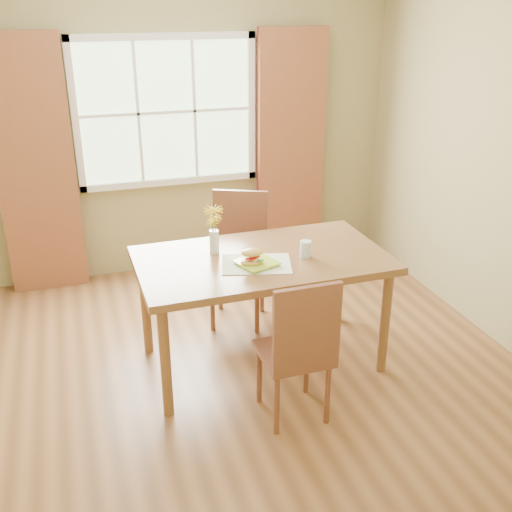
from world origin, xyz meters
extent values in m
cube|color=brown|center=(0.00, 0.00, -0.01)|extent=(4.20, 3.80, 0.02)
cube|color=#9C905D|center=(0.00, 1.91, 1.35)|extent=(4.20, 0.02, 2.70)
cube|color=#9C905D|center=(0.00, -1.91, 1.35)|extent=(4.20, 0.02, 2.70)
cube|color=#9C905D|center=(2.11, 0.00, 1.35)|extent=(0.02, 3.80, 2.70)
cube|color=#B2DAA5|center=(0.00, 1.88, 1.50)|extent=(1.50, 0.02, 1.20)
cube|color=white|center=(0.00, 1.85, 2.13)|extent=(1.62, 0.04, 0.06)
cube|color=white|center=(0.00, 1.85, 0.87)|extent=(1.62, 0.04, 0.06)
cube|color=white|center=(-0.78, 1.85, 1.50)|extent=(0.06, 0.04, 1.32)
cube|color=white|center=(0.78, 1.85, 1.50)|extent=(0.06, 0.04, 1.32)
cube|color=white|center=(0.00, 1.85, 1.50)|extent=(1.50, 0.03, 0.02)
cube|color=maroon|center=(-1.15, 1.78, 1.10)|extent=(0.65, 0.08, 2.20)
cube|color=maroon|center=(1.15, 1.78, 1.10)|extent=(0.65, 0.08, 2.20)
cube|color=brown|center=(0.30, 0.05, 0.80)|extent=(1.70, 0.97, 0.05)
cylinder|color=brown|center=(-0.46, -0.35, 0.38)|extent=(0.07, 0.07, 0.77)
cylinder|color=brown|center=(1.06, -0.33, 0.38)|extent=(0.07, 0.07, 0.77)
cylinder|color=brown|center=(-0.47, 0.43, 0.38)|extent=(0.07, 0.07, 0.77)
cylinder|color=brown|center=(1.05, 0.45, 0.38)|extent=(0.07, 0.07, 0.77)
cube|color=brown|center=(0.30, -0.57, 0.44)|extent=(0.41, 0.41, 0.04)
cube|color=brown|center=(0.30, -0.75, 0.72)|extent=(0.41, 0.04, 0.52)
cylinder|color=brown|center=(0.13, -0.74, 0.21)|extent=(0.03, 0.03, 0.42)
cylinder|color=brown|center=(0.46, -0.73, 0.21)|extent=(0.03, 0.03, 0.42)
cylinder|color=brown|center=(0.13, -0.41, 0.21)|extent=(0.03, 0.03, 0.42)
cylinder|color=brown|center=(0.46, -0.40, 0.21)|extent=(0.03, 0.03, 0.42)
cube|color=brown|center=(0.30, 0.67, 0.47)|extent=(0.58, 0.58, 0.04)
cube|color=brown|center=(0.38, 0.85, 0.77)|extent=(0.41, 0.21, 0.56)
cylinder|color=brown|center=(0.06, 0.58, 0.22)|extent=(0.04, 0.04, 0.45)
cylinder|color=brown|center=(0.38, 0.44, 0.22)|extent=(0.04, 0.04, 0.45)
cylinder|color=brown|center=(0.21, 0.90, 0.22)|extent=(0.04, 0.04, 0.45)
cylinder|color=brown|center=(0.53, 0.76, 0.22)|extent=(0.04, 0.04, 0.45)
cube|color=beige|center=(0.22, -0.06, 0.83)|extent=(0.52, 0.44, 0.01)
cube|color=#AED435|center=(0.22, -0.07, 0.83)|extent=(0.30, 0.30, 0.01)
ellipsoid|color=#F3C853|center=(0.18, -0.09, 0.86)|extent=(0.16, 0.12, 0.04)
ellipsoid|color=#4C8C2D|center=(0.22, -0.11, 0.87)|extent=(0.08, 0.05, 0.01)
cylinder|color=red|center=(0.18, -0.09, 0.89)|extent=(0.08, 0.08, 0.01)
cylinder|color=red|center=(0.20, -0.08, 0.90)|extent=(0.07, 0.07, 0.01)
ellipsoid|color=#F3C853|center=(0.18, -0.09, 0.92)|extent=(0.16, 0.12, 0.05)
cylinder|color=silver|center=(0.57, -0.04, 0.88)|extent=(0.08, 0.08, 0.11)
cylinder|color=silver|center=(0.57, -0.04, 0.87)|extent=(0.07, 0.07, 0.10)
cylinder|color=silver|center=(0.01, 0.22, 0.90)|extent=(0.07, 0.07, 0.16)
cylinder|color=silver|center=(0.01, 0.22, 0.86)|extent=(0.06, 0.06, 0.08)
cylinder|color=#3D7028|center=(0.01, 0.22, 0.98)|extent=(0.01, 0.01, 0.31)
cylinder|color=#3D7028|center=(0.02, 0.21, 0.95)|extent=(0.01, 0.01, 0.25)
cylinder|color=#3D7028|center=(0.00, 0.22, 0.93)|extent=(0.01, 0.01, 0.22)
camera|label=1|loc=(-0.86, -3.47, 2.44)|focal=42.00mm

